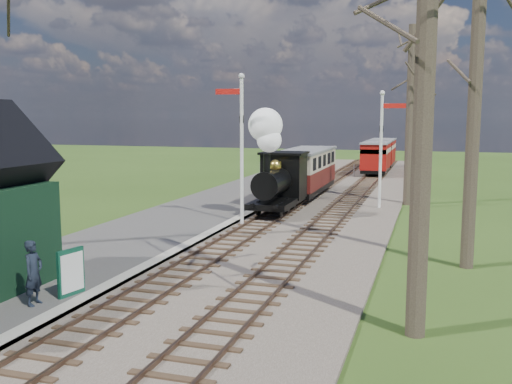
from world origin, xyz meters
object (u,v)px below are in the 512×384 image
at_px(semaphore_near, 240,139).
at_px(semaphore_far, 383,141).
at_px(person, 34,273).
at_px(locomotive, 276,169).
at_px(coach, 306,170).
at_px(red_carriage_a, 376,157).
at_px(red_carriage_b, 382,153).
at_px(sign_board, 71,272).

xyz_separation_m(semaphore_near, semaphore_far, (5.14, 6.00, -0.27)).
xyz_separation_m(semaphore_far, person, (-6.34, -17.22, -2.39)).
distance_m(locomotive, coach, 6.09).
height_order(semaphore_far, red_carriage_a, semaphore_far).
distance_m(locomotive, red_carriage_b, 24.52).
relative_size(semaphore_far, red_carriage_a, 1.18).
bearing_deg(semaphore_far, semaphore_near, -130.60).
distance_m(semaphore_far, sign_board, 17.60).
bearing_deg(red_carriage_a, person, -97.89).
xyz_separation_m(locomotive, red_carriage_b, (2.61, 24.37, -0.72)).
xyz_separation_m(semaphore_far, red_carriage_a, (-1.77, 15.70, -1.92)).
bearing_deg(red_carriage_b, semaphore_far, -85.22).
height_order(red_carriage_a, sign_board, red_carriage_a).
relative_size(locomotive, person, 3.08).
distance_m(semaphore_near, red_carriage_a, 22.07).
xyz_separation_m(locomotive, person, (-1.95, -14.05, -1.19)).
relative_size(semaphore_far, red_carriage_b, 1.18).
bearing_deg(locomotive, person, -97.91).
bearing_deg(sign_board, coach, 85.35).
distance_m(semaphore_near, sign_board, 10.78).
distance_m(coach, red_carriage_b, 18.48).
relative_size(semaphore_near, semaphore_far, 1.09).
height_order(semaphore_near, semaphore_far, semaphore_near).
height_order(semaphore_near, red_carriage_a, semaphore_near).
relative_size(coach, sign_board, 6.48).
xyz_separation_m(semaphore_near, red_carriage_b, (3.37, 27.20, -2.19)).
distance_m(red_carriage_b, person, 38.69).
distance_m(red_carriage_a, sign_board, 32.34).
relative_size(red_carriage_b, sign_board, 4.20).
xyz_separation_m(semaphore_near, locomotive, (0.76, 2.84, -1.48)).
bearing_deg(coach, sign_board, -94.65).
xyz_separation_m(coach, red_carriage_a, (2.60, 12.80, -0.14)).
bearing_deg(sign_board, red_carriage_b, 83.67).
height_order(locomotive, red_carriage_a, locomotive).
bearing_deg(semaphore_near, person, -96.08).
xyz_separation_m(coach, person, (-1.96, -20.12, -0.61)).
bearing_deg(semaphore_near, coach, 85.06).
bearing_deg(semaphore_far, red_carriage_b, 94.78).
height_order(semaphore_near, person, semaphore_near).
xyz_separation_m(semaphore_far, red_carriage_b, (-1.77, 21.20, -1.92)).
bearing_deg(person, semaphore_near, -8.43).
bearing_deg(coach, locomotive, -90.11).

